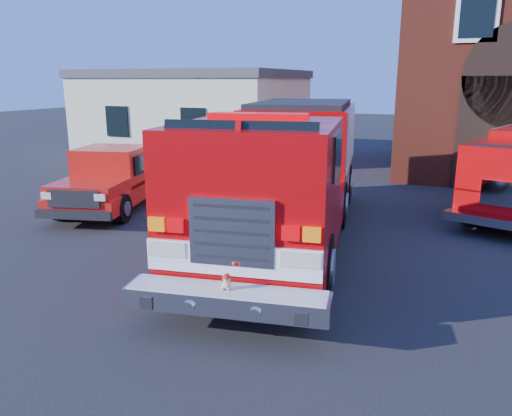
% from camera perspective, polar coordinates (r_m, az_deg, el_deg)
% --- Properties ---
extents(ground, '(100.00, 100.00, 0.00)m').
position_cam_1_polar(ground, '(11.72, 2.18, -4.80)').
color(ground, black).
rests_on(ground, ground).
extents(side_building, '(10.20, 8.20, 4.35)m').
position_cam_1_polar(side_building, '(26.70, -6.82, 10.76)').
color(side_building, beige).
rests_on(side_building, ground).
extents(fire_engine, '(4.53, 11.01, 3.29)m').
position_cam_1_polar(fire_engine, '(12.36, 3.58, 4.36)').
color(fire_engine, black).
rests_on(fire_engine, ground).
extents(pickup_truck, '(3.36, 6.08, 1.88)m').
position_cam_1_polar(pickup_truck, '(16.20, -15.60, 3.33)').
color(pickup_truck, black).
rests_on(pickup_truck, ground).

